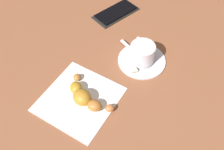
# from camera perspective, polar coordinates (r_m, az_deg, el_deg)

# --- Properties ---
(ground_plane) EXTENTS (1.80, 1.80, 0.00)m
(ground_plane) POSITION_cam_1_polar(r_m,az_deg,el_deg) (0.70, 0.23, -1.93)
(ground_plane) COLOR brown
(saucer) EXTENTS (0.14, 0.14, 0.01)m
(saucer) POSITION_cam_1_polar(r_m,az_deg,el_deg) (0.75, 6.45, 3.38)
(saucer) COLOR silver
(saucer) RESTS_ON ground
(espresso_cup) EXTENTS (0.07, 0.09, 0.05)m
(espresso_cup) POSITION_cam_1_polar(r_m,az_deg,el_deg) (0.73, 6.82, 4.83)
(espresso_cup) COLOR silver
(espresso_cup) RESTS_ON saucer
(teaspoon) EXTENTS (0.03, 0.13, 0.01)m
(teaspoon) POSITION_cam_1_polar(r_m,az_deg,el_deg) (0.75, 6.17, 3.96)
(teaspoon) COLOR silver
(teaspoon) RESTS_ON saucer
(sugar_packet) EXTENTS (0.04, 0.06, 0.01)m
(sugar_packet) POSITION_cam_1_polar(r_m,az_deg,el_deg) (0.73, 4.12, 2.40)
(sugar_packet) COLOR beige
(sugar_packet) RESTS_ON saucer
(napkin) EXTENTS (0.23, 0.22, 0.00)m
(napkin) POSITION_cam_1_polar(r_m,az_deg,el_deg) (0.67, -7.22, -5.25)
(napkin) COLOR white
(napkin) RESTS_ON ground
(croissant) EXTENTS (0.07, 0.16, 0.04)m
(croissant) POSITION_cam_1_polar(r_m,az_deg,el_deg) (0.66, -6.12, -4.71)
(croissant) COLOR #A66D32
(croissant) RESTS_ON napkin
(cell_phone) EXTENTS (0.16, 0.08, 0.01)m
(cell_phone) POSITION_cam_1_polar(r_m,az_deg,el_deg) (0.90, 0.84, 13.56)
(cell_phone) COLOR black
(cell_phone) RESTS_ON ground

